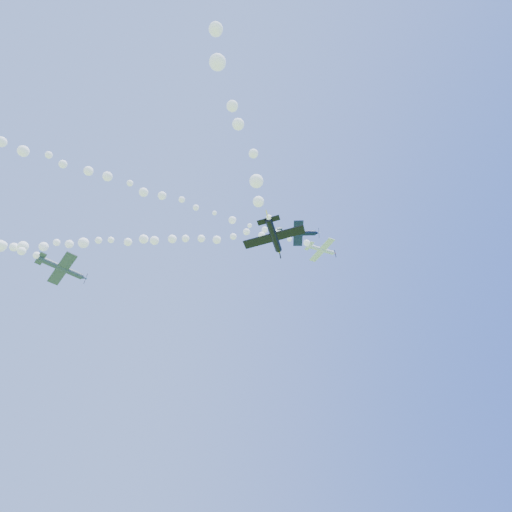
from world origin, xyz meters
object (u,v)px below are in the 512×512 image
object	(u,v)px
plane_black	(274,236)
plane_white	(322,250)
plane_navy	(298,233)
plane_grey	(62,268)

from	to	relation	value
plane_black	plane_white	bearing A→B (deg)	-11.97
plane_white	plane_navy	bearing A→B (deg)	-149.10
plane_navy	plane_grey	distance (m)	36.62
plane_white	plane_navy	size ratio (longest dim) A/B	0.93
plane_navy	plane_grey	bearing A→B (deg)	178.08
plane_navy	plane_black	world-z (taller)	plane_navy
plane_white	plane_navy	distance (m)	9.53
plane_grey	plane_navy	bearing A→B (deg)	-43.71
plane_white	plane_black	xyz separation A→B (m)	(-15.16, -14.62, -14.07)
plane_navy	plane_black	distance (m)	16.35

